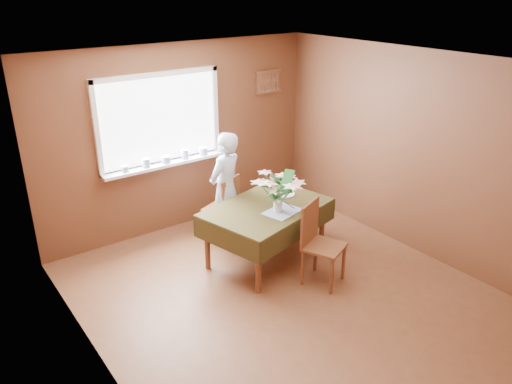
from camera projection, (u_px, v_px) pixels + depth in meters
floor at (285, 295)px, 5.50m from camera, size 4.50×4.50×0.00m
ceiling at (292, 64)px, 4.53m from camera, size 4.50×4.50×0.00m
wall_back at (181, 138)px, 6.68m from camera, size 4.00×0.00×4.00m
wall_front at (503, 296)px, 3.35m from camera, size 4.00×0.00×4.00m
wall_left at (93, 249)px, 3.92m from camera, size 0.00×4.50×4.50m
wall_right at (414, 153)px, 6.10m from camera, size 0.00×4.50×4.50m
window_assembly at (162, 136)px, 6.44m from camera, size 1.72×0.20×1.22m
spoon_rack at (269, 82)px, 7.21m from camera, size 0.44×0.05×0.33m
dining_table at (267, 213)px, 5.99m from camera, size 1.67×1.32×0.72m
chair_far at (225, 206)px, 6.51m from camera, size 0.50×0.50×0.89m
chair_near at (318, 240)px, 5.59m from camera, size 0.54×0.54×0.96m
seated_woman at (226, 190)px, 6.34m from camera, size 0.64×0.53×1.50m
flower_bouquet at (278, 189)px, 5.70m from camera, size 0.53×0.53×0.45m
side_plate at (285, 194)px, 6.28m from camera, size 0.34×0.34×0.01m
table_knife at (290, 205)px, 5.96m from camera, size 0.03×0.20×0.00m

